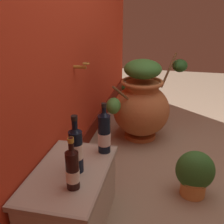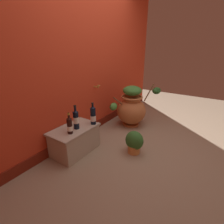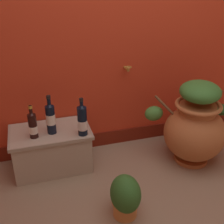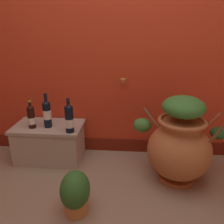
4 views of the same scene
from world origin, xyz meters
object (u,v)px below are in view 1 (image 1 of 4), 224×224
potted_shrub (195,174)px  terracotta_urn (142,103)px  wine_bottle_left (76,148)px  wine_bottle_right (72,168)px  wine_bottle_middle (104,132)px

potted_shrub → terracotta_urn: bearing=29.8°
wine_bottle_left → potted_shrub: 0.88m
wine_bottle_left → terracotta_urn: bearing=-10.3°
wine_bottle_left → wine_bottle_right: size_ratio=1.18×
wine_bottle_middle → wine_bottle_left: bearing=157.8°
wine_bottle_middle → potted_shrub: wine_bottle_middle is taller
wine_bottle_left → wine_bottle_right: 0.15m
terracotta_urn → wine_bottle_left: terracotta_urn is taller
terracotta_urn → wine_bottle_left: (-1.24, 0.22, 0.17)m
wine_bottle_right → wine_bottle_middle: bearing=-9.9°
terracotta_urn → potted_shrub: 0.96m
terracotta_urn → potted_shrub: terracotta_urn is taller
wine_bottle_left → wine_bottle_right: wine_bottle_left is taller
wine_bottle_left → potted_shrub: wine_bottle_left is taller
wine_bottle_left → wine_bottle_middle: (0.24, -0.10, -0.01)m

